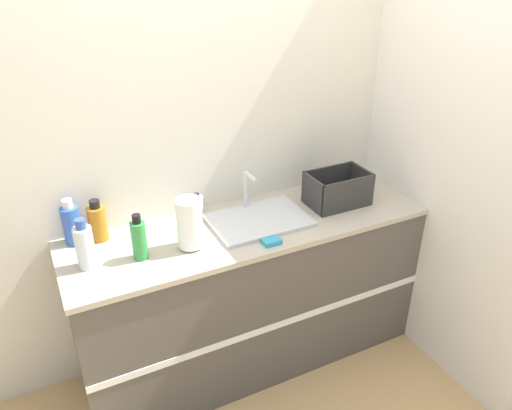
{
  "coord_description": "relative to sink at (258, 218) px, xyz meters",
  "views": [
    {
      "loc": [
        -0.97,
        -1.75,
        2.22
      ],
      "look_at": [
        0.02,
        0.25,
        1.03
      ],
      "focal_mm": 35.0,
      "sensor_mm": 36.0,
      "label": 1
    }
  ],
  "objects": [
    {
      "name": "soap_dispenser",
      "position": [
        -0.26,
        0.21,
        0.04
      ],
      "size": [
        0.06,
        0.06,
        0.12
      ],
      "color": "silver",
      "rests_on": "counter_cabinet"
    },
    {
      "name": "paper_towel_roll",
      "position": [
        -0.4,
        -0.08,
        0.11
      ],
      "size": [
        0.12,
        0.12,
        0.26
      ],
      "color": "#4C4C51",
      "rests_on": "counter_cabinet"
    },
    {
      "name": "counter_cabinet",
      "position": [
        -0.05,
        -0.01,
        -0.47
      ],
      "size": [
        1.93,
        0.59,
        0.91
      ],
      "color": "#514C47",
      "rests_on": "ground_plane"
    },
    {
      "name": "sink",
      "position": [
        0.0,
        0.0,
        0.0
      ],
      "size": [
        0.51,
        0.36,
        0.23
      ],
      "color": "silver",
      "rests_on": "counter_cabinet"
    },
    {
      "name": "ground_plane",
      "position": [
        -0.05,
        -0.29,
        -0.93
      ],
      "size": [
        12.0,
        12.0,
        0.0
      ],
      "primitive_type": "plane",
      "color": "tan"
    },
    {
      "name": "wall_right",
      "position": [
        0.93,
        -0.01,
        0.37
      ],
      "size": [
        0.06,
        2.56,
        2.6
      ],
      "color": "silver",
      "rests_on": "ground_plane"
    },
    {
      "name": "bottle_blue",
      "position": [
        -0.9,
        0.21,
        0.09
      ],
      "size": [
        0.09,
        0.09,
        0.23
      ],
      "color": "#2D56B7",
      "rests_on": "counter_cabinet"
    },
    {
      "name": "bottle_clear",
      "position": [
        -0.88,
        -0.03,
        0.09
      ],
      "size": [
        0.08,
        0.08,
        0.25
      ],
      "color": "silver",
      "rests_on": "counter_cabinet"
    },
    {
      "name": "bottle_amber",
      "position": [
        -0.78,
        0.19,
        0.08
      ],
      "size": [
        0.09,
        0.09,
        0.21
      ],
      "color": "#B26B19",
      "rests_on": "counter_cabinet"
    },
    {
      "name": "bottle_green",
      "position": [
        -0.64,
        -0.06,
        0.08
      ],
      "size": [
        0.07,
        0.07,
        0.23
      ],
      "color": "#2D8C3D",
      "rests_on": "counter_cabinet"
    },
    {
      "name": "sponge",
      "position": [
        -0.04,
        -0.22,
        -0.0
      ],
      "size": [
        0.09,
        0.06,
        0.02
      ],
      "color": "#3399BF",
      "rests_on": "counter_cabinet"
    },
    {
      "name": "dish_rack",
      "position": [
        0.49,
        -0.01,
        0.06
      ],
      "size": [
        0.33,
        0.22,
        0.19
      ],
      "color": "#2D2D2D",
      "rests_on": "counter_cabinet"
    },
    {
      "name": "wall_back",
      "position": [
        -0.05,
        0.31,
        0.37
      ],
      "size": [
        4.31,
        0.06,
        2.6
      ],
      "color": "beige",
      "rests_on": "ground_plane"
    }
  ]
}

